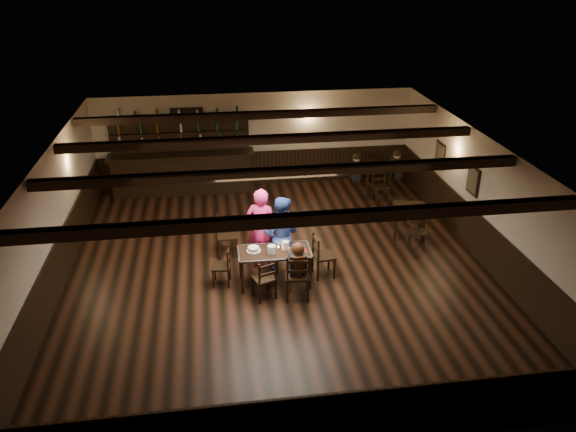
{
  "coord_description": "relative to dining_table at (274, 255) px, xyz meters",
  "views": [
    {
      "loc": [
        -1.31,
        -10.46,
        6.22
      ],
      "look_at": [
        0.24,
        0.2,
        1.14
      ],
      "focal_mm": 35.0,
      "sensor_mm": 36.0,
      "label": 1
    }
  ],
  "objects": [
    {
      "name": "back_table_a",
      "position": [
        3.44,
        1.68,
        -0.02
      ],
      "size": [
        0.95,
        0.95,
        0.75
      ],
      "color": "black",
      "rests_on": "ground"
    },
    {
      "name": "man_blue",
      "position": [
        0.2,
        0.51,
        0.19
      ],
      "size": [
        1.0,
        0.9,
        1.7
      ],
      "primitive_type": "imported",
      "rotation": [
        0.0,
        0.0,
        2.77
      ],
      "color": "navy",
      "rests_on": "ground"
    },
    {
      "name": "seated_person",
      "position": [
        0.38,
        -0.62,
        0.16
      ],
      "size": [
        0.33,
        0.49,
        0.8
      ],
      "color": "black",
      "rests_on": "ground"
    },
    {
      "name": "salt_shaker",
      "position": [
        0.3,
        -0.09,
        0.14
      ],
      "size": [
        0.04,
        0.04,
        0.1
      ],
      "primitive_type": "cylinder",
      "color": "silver",
      "rests_on": "dining_table"
    },
    {
      "name": "menu_blue",
      "position": [
        0.51,
        0.15,
        0.09
      ],
      "size": [
        0.3,
        0.23,
        0.0
      ],
      "primitive_type": "cube",
      "rotation": [
        0.0,
        0.0,
        -0.15
      ],
      "color": "navy",
      "rests_on": "dining_table"
    },
    {
      "name": "bar_counter",
      "position": [
        -1.97,
        5.29,
        0.06
      ],
      "size": [
        4.04,
        0.7,
        2.2
      ],
      "color": "black",
      "rests_on": "ground"
    },
    {
      "name": "bg_patron_left",
      "position": [
        2.81,
        4.31,
        0.18
      ],
      "size": [
        0.26,
        0.38,
        0.75
      ],
      "color": "black",
      "rests_on": "ground"
    },
    {
      "name": "cake",
      "position": [
        -0.42,
        0.06,
        0.13
      ],
      "size": [
        0.29,
        0.29,
        0.09
      ],
      "color": "white",
      "rests_on": "dining_table"
    },
    {
      "name": "dining_table",
      "position": [
        0.0,
        0.0,
        0.0
      ],
      "size": [
        1.49,
        0.76,
        0.75
      ],
      "color": "black",
      "rests_on": "ground"
    },
    {
      "name": "back_table_b",
      "position": [
        3.37,
        4.4,
        -0.01
      ],
      "size": [
        0.9,
        0.9,
        0.75
      ],
      "color": "black",
      "rests_on": "ground"
    },
    {
      "name": "woman_pink",
      "position": [
        -0.19,
        0.7,
        0.25
      ],
      "size": [
        0.78,
        0.66,
        1.83
      ],
      "primitive_type": "imported",
      "rotation": [
        0.0,
        0.0,
        2.76
      ],
      "color": "#FF2B78",
      "rests_on": "ground"
    },
    {
      "name": "chair_end_right",
      "position": [
        0.97,
        0.14,
        -0.11
      ],
      "size": [
        0.47,
        0.49,
        0.95
      ],
      "color": "black",
      "rests_on": "ground"
    },
    {
      "name": "tea_light",
      "position": [
        0.09,
        0.08,
        0.11
      ],
      "size": [
        0.05,
        0.05,
        0.06
      ],
      "color": "#A5A8AD",
      "rests_on": "dining_table"
    },
    {
      "name": "plate_stack_a",
      "position": [
        -0.06,
        -0.07,
        0.17
      ],
      "size": [
        0.17,
        0.17,
        0.16
      ],
      "primitive_type": "cylinder",
      "color": "white",
      "rests_on": "dining_table"
    },
    {
      "name": "pepper_shaker",
      "position": [
        0.41,
        -0.07,
        0.14
      ],
      "size": [
        0.04,
        0.04,
        0.1
      ],
      "primitive_type": "cylinder",
      "color": "#A5A8AD",
      "rests_on": "dining_table"
    },
    {
      "name": "ground",
      "position": [
        0.15,
        0.58,
        -0.66
      ],
      "size": [
        10.0,
        10.0,
        0.0
      ],
      "primitive_type": "plane",
      "color": "black",
      "rests_on": "ground"
    },
    {
      "name": "bg_patron_right",
      "position": [
        3.98,
        4.36,
        0.19
      ],
      "size": [
        0.29,
        0.41,
        0.77
      ],
      "color": "black",
      "rests_on": "ground"
    },
    {
      "name": "menu_red",
      "position": [
        0.5,
        -0.09,
        0.09
      ],
      "size": [
        0.31,
        0.22,
        0.0
      ],
      "primitive_type": "cube",
      "rotation": [
        0.0,
        0.0,
        0.03
      ],
      "color": "maroon",
      "rests_on": "dining_table"
    },
    {
      "name": "chair_near_right",
      "position": [
        0.37,
        -0.69,
        -0.07
      ],
      "size": [
        0.53,
        0.51,
        1.01
      ],
      "color": "black",
      "rests_on": "ground"
    },
    {
      "name": "room_shell",
      "position": [
        0.16,
        0.61,
        1.08
      ],
      "size": [
        9.02,
        10.02,
        2.71
      ],
      "color": "beige",
      "rests_on": "ground"
    },
    {
      "name": "chair_end_left",
      "position": [
        -1.01,
        0.11,
        -0.18
      ],
      "size": [
        0.41,
        0.43,
        0.83
      ],
      "color": "black",
      "rests_on": "ground"
    },
    {
      "name": "chair_near_left",
      "position": [
        -0.24,
        -0.57,
        -0.15
      ],
      "size": [
        0.52,
        0.51,
        0.88
      ],
      "color": "black",
      "rests_on": "ground"
    },
    {
      "name": "drink_glass",
      "position": [
        0.3,
        0.15,
        0.14
      ],
      "size": [
        0.06,
        0.06,
        0.1
      ],
      "primitive_type": "cylinder",
      "color": "silver",
      "rests_on": "dining_table"
    },
    {
      "name": "plate_stack_b",
      "position": [
        0.23,
        0.05,
        0.18
      ],
      "size": [
        0.15,
        0.15,
        0.17
      ],
      "primitive_type": "cylinder",
      "color": "white",
      "rests_on": "dining_table"
    },
    {
      "name": "chair_far_pushed",
      "position": [
        -0.9,
        1.43,
        -0.11
      ],
      "size": [
        0.44,
        0.42,
        0.94
      ],
      "color": "black",
      "rests_on": "ground"
    }
  ]
}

